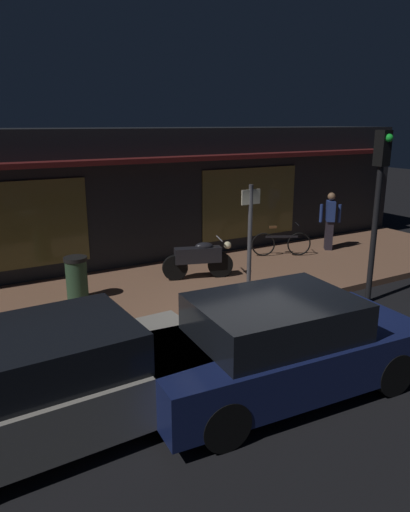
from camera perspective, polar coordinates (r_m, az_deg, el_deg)
name	(u,v)px	position (r m, az deg, el deg)	size (l,w,h in m)	color
ground_plane	(263,340)	(8.63, 6.99, -10.04)	(60.00, 60.00, 0.00)	black
sidewalk_slab	(185,288)	(10.95, -2.46, -3.81)	(18.00, 4.00, 0.15)	#8C6047
storefront_building	(128,194)	(13.55, -9.26, 7.35)	(18.00, 3.30, 3.60)	black
motorcycle	(199,258)	(11.20, -0.69, -0.27)	(1.65, 0.74, 0.97)	black
bicycle_parked	(281,243)	(13.32, 9.14, 1.52)	(1.49, 0.80, 0.91)	black
person_bystander	(330,220)	(14.20, 14.78, 4.22)	(0.55, 0.44, 1.67)	#28232D
sign_post	(250,235)	(9.77, 5.41, 2.50)	(0.44, 0.09, 2.40)	#47474C
trash_bin	(77,278)	(10.20, -15.17, -2.60)	(0.48, 0.48, 0.93)	#2D4C33
traffic_light_pole	(379,187)	(10.29, 20.19, 7.77)	(0.24, 0.33, 3.60)	black
parked_car_near	(52,383)	(6.22, -17.92, -14.29)	(4.15, 1.88, 1.42)	black
parked_car_far	(280,345)	(6.89, 8.98, -10.57)	(4.21, 2.04, 1.42)	black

